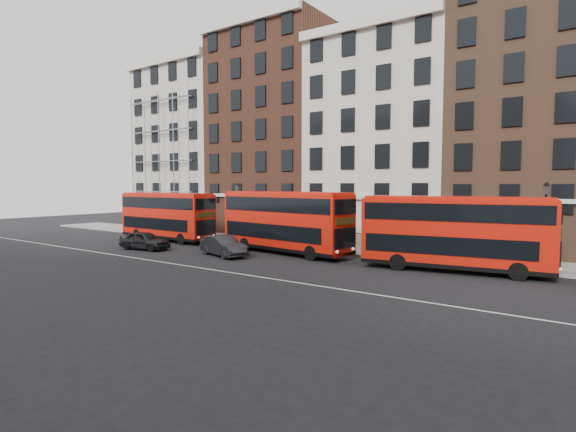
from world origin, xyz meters
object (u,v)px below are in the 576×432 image
Objects in this scene: bus_a at (167,215)px; bus_b at (285,220)px; bus_c at (454,231)px; car_front at (223,246)px; car_rear at (145,240)px.

bus_a is 13.79m from bus_b.
bus_c is (12.66, -0.01, -0.09)m from bus_b.
car_front is at bearing -17.03° from bus_a.
bus_a is at bearing 88.15° from car_front.
bus_c is at bearing 7.82° from bus_b.
bus_a is at bearing 172.05° from bus_c.
bus_b reaches higher than car_rear.
bus_a is 2.34× the size of car_front.
car_rear is at bearing -54.73° from bus_a.
bus_c is 2.53× the size of car_rear.
bus_b is at bearing 1.86° from bus_a.
bus_c reaches higher than car_rear.
car_front is at bearing -120.39° from bus_b.
bus_b reaches higher than bus_c.
bus_b is at bearing -21.23° from car_front.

